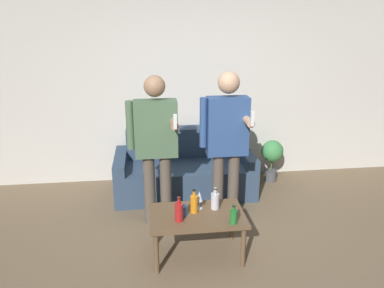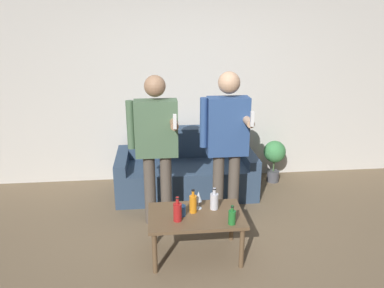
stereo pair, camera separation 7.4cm
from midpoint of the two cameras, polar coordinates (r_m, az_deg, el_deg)
name	(u,v)px [view 1 (the left image)]	position (r m, az deg, el deg)	size (l,w,h in m)	color
ground_plane	(222,275)	(3.47, 4.01, -19.30)	(16.00, 16.00, 0.00)	#756047
wall_back	(192,81)	(5.00, -0.50, 9.58)	(8.00, 0.06, 2.70)	silver
couch	(184,170)	(4.82, -1.68, -4.02)	(1.73, 0.82, 0.78)	#334760
coffee_table	(197,219)	(3.51, 0.16, -11.42)	(0.87, 0.55, 0.43)	brown
bottle_orange	(194,203)	(3.47, -0.30, -9.04)	(0.07, 0.07, 0.23)	orange
bottle_green	(233,216)	(3.32, 5.69, -10.92)	(0.07, 0.07, 0.17)	#23752D
bottle_dark	(215,200)	(3.54, 2.85, -8.60)	(0.08, 0.08, 0.21)	silver
bottle_yellow	(179,212)	(3.34, -2.65, -10.25)	(0.08, 0.08, 0.23)	#B21E1E
wine_glass_near	(199,197)	(3.52, 0.51, -8.05)	(0.06, 0.06, 0.18)	silver
cup_on_table	(182,211)	(3.44, -2.14, -10.13)	(0.09, 0.09, 0.10)	#3366B2
person_standing_left	(156,141)	(3.85, -6.10, 0.48)	(0.51, 0.42, 1.61)	brown
person_standing_right	(227,138)	(3.84, 4.74, 0.93)	(0.49, 0.43, 1.65)	brown
potted_plant	(272,155)	(5.18, 11.71, -1.58)	(0.29, 0.29, 0.58)	#4C4C51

